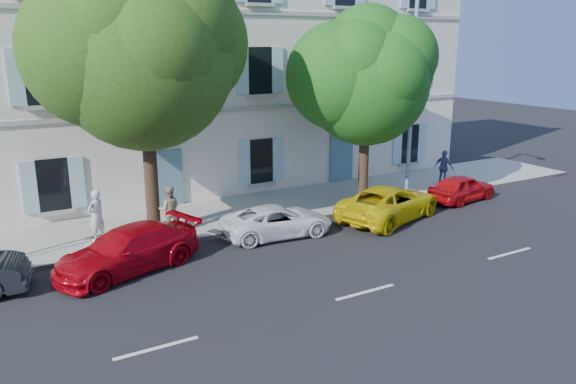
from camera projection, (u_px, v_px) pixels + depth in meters
ground at (294, 248)px, 19.14m from camera, size 90.00×90.00×0.00m
sidewalk at (238, 213)px, 22.85m from camera, size 36.00×4.50×0.15m
kerb at (263, 227)px, 21.03m from camera, size 36.00×0.16×0.16m
building at (183, 60)px, 26.12m from camera, size 28.00×7.00×12.00m
car_red_coupe at (128, 250)px, 17.11m from camera, size 4.99×3.24×1.34m
car_white_coupe at (278, 221)px, 20.23m from camera, size 4.18×2.20×1.12m
car_yellow_supercar at (389, 203)px, 22.09m from camera, size 5.36×3.71×1.36m
car_red_hatchback at (462, 188)px, 24.67m from camera, size 3.66×1.89×1.19m
tree_left at (143, 60)px, 18.68m from camera, size 6.08×6.08×9.42m
tree_right at (366, 83)px, 22.77m from camera, size 5.10×5.10×7.85m
street_lamp at (415, 85)px, 23.89m from camera, size 0.37×1.84×8.61m
pedestrian_a at (96, 215)px, 19.27m from camera, size 0.78×0.71×1.79m
pedestrian_b at (169, 209)px, 20.10m from camera, size 0.96×0.82×1.70m
pedestrian_c at (444, 167)px, 26.93m from camera, size 0.62×1.04×1.65m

